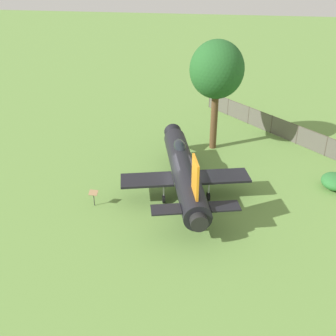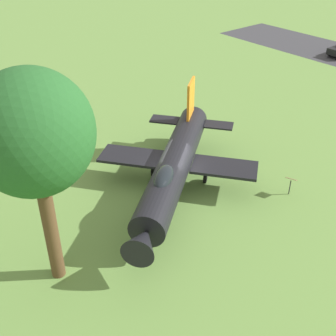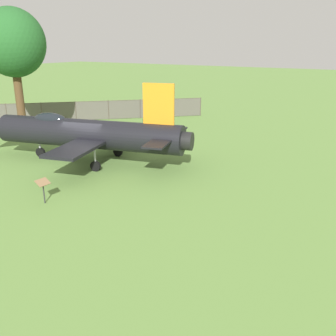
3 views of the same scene
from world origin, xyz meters
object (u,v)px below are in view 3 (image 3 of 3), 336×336
(shade_tree, at_px, (13,44))
(display_jet, at_px, (83,133))
(shrub_near_fence, at_px, (56,114))
(shrub_by_tree, at_px, (155,120))
(info_plaque, at_px, (43,186))

(shade_tree, bearing_deg, display_jet, -101.67)
(shrub_near_fence, bearing_deg, shrub_by_tree, -77.64)
(display_jet, bearing_deg, info_plaque, 102.82)
(display_jet, relative_size, info_plaque, 11.87)
(display_jet, bearing_deg, shade_tree, -27.04)
(display_jet, distance_m, shrub_near_fence, 15.13)
(info_plaque, bearing_deg, shrub_near_fence, 46.69)
(shrub_near_fence, xyz_separation_m, shrub_by_tree, (2.22, -10.12, 0.10))
(shrub_by_tree, relative_size, info_plaque, 1.97)
(shrub_near_fence, distance_m, shrub_by_tree, 10.36)
(shrub_by_tree, distance_m, info_plaque, 17.48)
(display_jet, relative_size, shrub_near_fence, 10.69)
(shrub_by_tree, bearing_deg, shrub_near_fence, 102.36)
(shrub_near_fence, relative_size, shrub_by_tree, 0.56)
(info_plaque, bearing_deg, shade_tree, 55.97)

